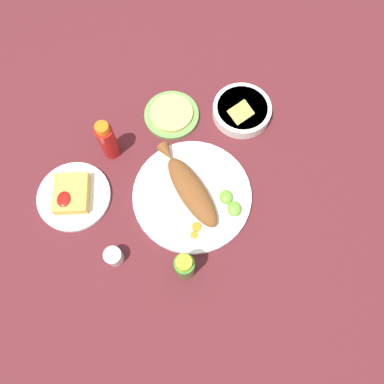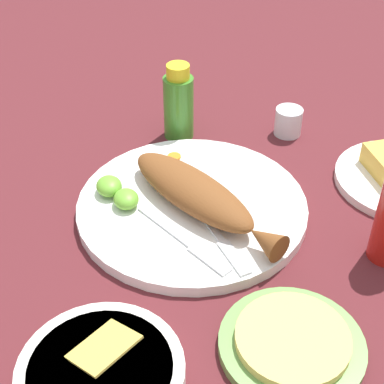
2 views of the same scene
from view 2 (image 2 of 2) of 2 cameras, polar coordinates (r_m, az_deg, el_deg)
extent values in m
plane|color=#561E23|center=(0.91, 0.00, -1.88)|extent=(4.00, 4.00, 0.00)
cylinder|color=white|center=(0.90, 0.00, -1.44)|extent=(0.35, 0.35, 0.02)
ellipsoid|color=brown|center=(0.88, 0.00, 0.17)|extent=(0.25, 0.18, 0.05)
cone|color=brown|center=(0.81, 7.06, -4.59)|extent=(0.07, 0.06, 0.04)
cube|color=silver|center=(0.87, 1.23, -2.49)|extent=(0.11, 0.03, 0.00)
cube|color=silver|center=(0.81, 4.09, -6.36)|extent=(0.07, 0.03, 0.00)
cube|color=silver|center=(0.85, -2.63, -3.33)|extent=(0.11, 0.06, 0.00)
cube|color=silver|center=(0.80, 1.68, -6.56)|extent=(0.07, 0.05, 0.00)
cylinder|color=orange|center=(0.97, -1.91, 2.63)|extent=(0.03, 0.03, 0.00)
cylinder|color=orange|center=(0.99, -1.47, 3.48)|extent=(0.02, 0.02, 0.00)
ellipsoid|color=#6BB233|center=(0.92, -8.05, 0.57)|extent=(0.05, 0.04, 0.03)
ellipsoid|color=#6BB233|center=(0.89, -6.41, -0.68)|extent=(0.04, 0.04, 0.02)
cylinder|color=#3D8428|center=(1.06, -1.31, 8.20)|extent=(0.05, 0.05, 0.12)
cylinder|color=yellow|center=(1.02, -1.37, 11.59)|extent=(0.04, 0.04, 0.02)
cylinder|color=silver|center=(1.09, 9.32, 6.75)|extent=(0.05, 0.05, 0.05)
cylinder|color=white|center=(1.10, 9.25, 6.14)|extent=(0.04, 0.04, 0.02)
cylinder|color=white|center=(0.69, -8.75, -17.38)|extent=(0.19, 0.19, 0.04)
cylinder|color=olive|center=(0.68, -8.86, -16.78)|extent=(0.16, 0.16, 0.01)
cube|color=gold|center=(0.69, -9.28, -14.19)|extent=(0.11, 0.11, 0.02)
cylinder|color=#6B9E4C|center=(0.74, 9.63, -14.48)|extent=(0.18, 0.18, 0.01)
cylinder|color=#E0C666|center=(0.73, 9.74, -13.85)|extent=(0.14, 0.14, 0.01)
camera|label=1|loc=(1.16, -7.67, 61.85)|focal=35.00mm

